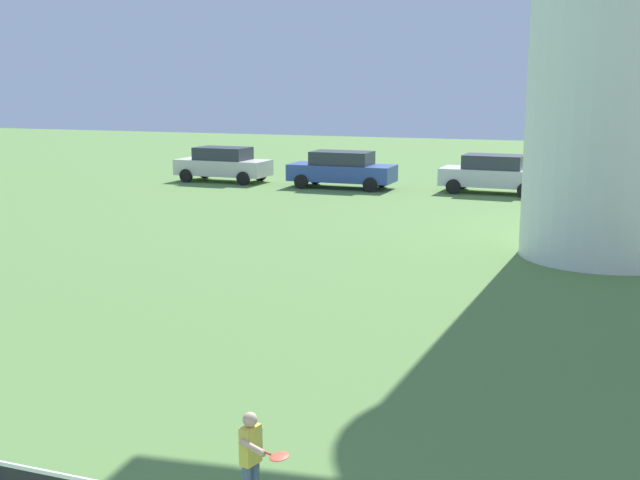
{
  "coord_description": "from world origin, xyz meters",
  "views": [
    {
      "loc": [
        2.93,
        -3.4,
        4.42
      ],
      "look_at": [
        0.25,
        3.93,
        2.87
      ],
      "focal_mm": 44.43,
      "sensor_mm": 36.0,
      "label": 1
    }
  ],
  "objects": [
    {
      "name": "parked_car_blue",
      "position": [
        -7.75,
        28.48,
        0.81
      ],
      "size": [
        4.5,
        1.91,
        1.56
      ],
      "color": "#334C99",
      "rests_on": "ground_plane"
    },
    {
      "name": "player_far",
      "position": [
        -0.38,
        3.58,
        0.6
      ],
      "size": [
        0.65,
        0.57,
        1.05
      ],
      "color": "slate",
      "rests_on": "ground_plane"
    },
    {
      "name": "parked_car_cream",
      "position": [
        -13.52,
        28.73,
        0.81
      ],
      "size": [
        4.28,
        1.96,
        1.56
      ],
      "color": "silver",
      "rests_on": "ground_plane"
    },
    {
      "name": "parked_car_silver",
      "position": [
        -1.47,
        29.04,
        0.81
      ],
      "size": [
        4.24,
        2.03,
        1.56
      ],
      "color": "silver",
      "rests_on": "ground_plane"
    }
  ]
}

